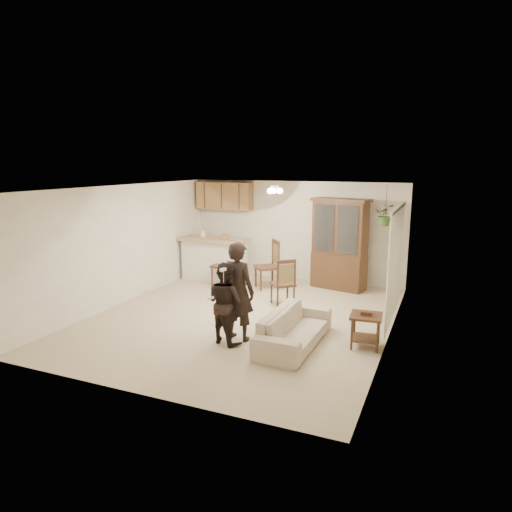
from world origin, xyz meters
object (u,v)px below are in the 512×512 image
at_px(chair_bar, 223,273).
at_px(chair_hutch_left, 267,275).
at_px(child, 225,303).
at_px(chair_hutch_right, 283,291).
at_px(adult, 238,288).
at_px(china_hutch, 340,245).
at_px(side_table, 366,330).
at_px(sofa, 294,323).

relative_size(chair_bar, chair_hutch_left, 0.94).
distance_m(child, chair_hutch_right, 2.36).
bearing_deg(chair_bar, child, -58.02).
xyz_separation_m(adult, china_hutch, (0.84, 3.83, 0.16)).
distance_m(adult, chair_hutch_left, 3.30).
xyz_separation_m(adult, chair_hutch_right, (0.05, 2.11, -0.62)).
relative_size(side_table, chair_hutch_right, 0.61).
xyz_separation_m(sofa, chair_bar, (-2.76, 2.87, -0.06)).
height_order(adult, side_table, adult).
bearing_deg(chair_hutch_right, child, 44.44).
distance_m(sofa, side_table, 1.15).
bearing_deg(adult, sofa, -161.52).
bearing_deg(adult, child, 68.99).
xyz_separation_m(child, side_table, (2.18, 0.70, -0.39)).
distance_m(child, china_hutch, 4.18).
relative_size(china_hutch, chair_hutch_left, 1.85).
bearing_deg(sofa, chair_bar, 44.87).
height_order(sofa, child, child).
relative_size(child, side_table, 2.22).
bearing_deg(chair_hutch_left, child, -29.16).
height_order(sofa, chair_hutch_right, chair_hutch_right).
height_order(child, chair_hutch_right, child).
distance_m(sofa, chair_bar, 3.98).
xyz_separation_m(sofa, china_hutch, (-0.11, 3.70, 0.69)).
bearing_deg(chair_bar, china_hutch, 21.84).
height_order(chair_hutch_left, chair_hutch_right, chair_hutch_left).
bearing_deg(china_hutch, sofa, -75.36).
xyz_separation_m(china_hutch, chair_bar, (-2.65, -0.83, -0.75)).
bearing_deg(sofa, chair_hutch_right, 25.65).
height_order(china_hutch, chair_bar, china_hutch).
bearing_deg(adult, chair_bar, -48.61).
bearing_deg(sofa, side_table, -71.53).
distance_m(chair_hutch_left, chair_hutch_right, 1.31).
relative_size(adult, chair_hutch_left, 1.55).
bearing_deg(child, chair_bar, -42.52).
bearing_deg(chair_bar, chair_hutch_left, 12.73).
distance_m(adult, side_table, 2.20).
bearing_deg(chair_hutch_right, sofa, 73.52).
bearing_deg(sofa, chair_hutch_left, 30.06).
relative_size(side_table, chair_hutch_left, 0.52).
xyz_separation_m(chair_bar, chair_hutch_left, (1.08, 0.16, 0.02)).
distance_m(child, side_table, 2.33).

